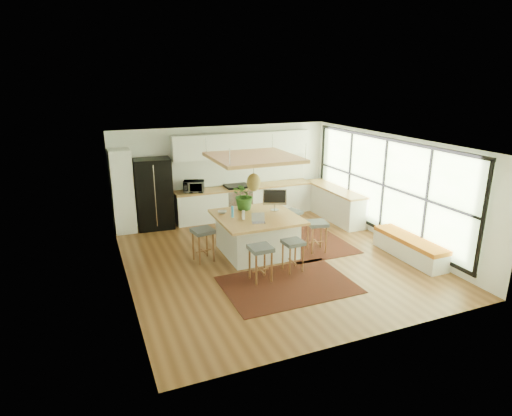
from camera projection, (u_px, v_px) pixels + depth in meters
name	position (u px, v px, depth m)	size (l,w,h in m)	color
floor	(272.00, 258.00, 9.97)	(7.00, 7.00, 0.00)	brown
ceiling	(273.00, 142.00, 9.18)	(7.00, 7.00, 0.00)	white
wall_back	(224.00, 172.00, 12.67)	(6.50, 6.50, 0.00)	white
wall_front	(368.00, 262.00, 6.48)	(6.50, 6.50, 0.00)	white
wall_left	(122.00, 220.00, 8.39)	(7.00, 7.00, 0.00)	white
wall_right	(390.00, 189.00, 10.76)	(7.00, 7.00, 0.00)	white
window_wall	(389.00, 187.00, 10.73)	(0.10, 6.20, 2.60)	black
pantry	(122.00, 191.00, 11.38)	(0.55, 0.60, 2.25)	white
back_counter_base	(245.00, 202.00, 12.85)	(4.20, 0.60, 0.88)	white
back_counter_top	(245.00, 187.00, 12.72)	(4.24, 0.64, 0.05)	#AF7A3E
backsplash	(241.00, 171.00, 12.85)	(4.20, 0.02, 0.80)	white
upper_cabinets	(243.00, 145.00, 12.48)	(4.20, 0.34, 0.70)	white
range	(237.00, 201.00, 12.75)	(0.76, 0.62, 1.00)	#A5A5AA
right_counter_base	(334.00, 204.00, 12.68)	(0.60, 2.50, 0.88)	white
right_counter_top	(335.00, 189.00, 12.54)	(0.64, 2.54, 0.05)	#AF7A3E
window_bench	(409.00, 248.00, 9.91)	(0.52, 2.00, 0.50)	white
ceiling_panel	(254.00, 169.00, 9.61)	(1.86, 1.86, 0.80)	#AF7A3E
rug_near	(288.00, 285.00, 8.67)	(2.60, 1.80, 0.01)	black
rug_right	(305.00, 240.00, 11.06)	(1.80, 2.60, 0.01)	black
fridge	(154.00, 195.00, 11.75)	(0.97, 0.76, 1.95)	black
island	(257.00, 234.00, 10.14)	(1.85, 1.85, 0.93)	#AF7A3E
stool_near_left	(261.00, 265.00, 8.76)	(0.45, 0.45, 0.76)	#45494D
stool_near_right	(293.00, 256.00, 9.21)	(0.42, 0.42, 0.70)	#45494D
stool_right_front	(317.00, 237.00, 10.25)	(0.45, 0.45, 0.76)	#45494D
stool_right_back	(291.00, 225.00, 11.15)	(0.43, 0.43, 0.73)	#45494D
stool_left_side	(203.00, 246.00, 9.73)	(0.45, 0.45, 0.77)	#45494D
laptop	(259.00, 218.00, 9.49)	(0.29, 0.31, 0.22)	#A5A5AA
monitor	(275.00, 200.00, 10.34)	(0.58, 0.21, 0.54)	#A5A5AA
microwave	(194.00, 185.00, 12.07)	(0.58, 0.32, 0.39)	#A5A5AA
island_plant	(245.00, 198.00, 10.43)	(0.67, 0.74, 0.58)	#1E4C19
island_bowl	(222.00, 212.00, 10.19)	(0.21, 0.21, 0.05)	white
island_bottle_0	(233.00, 213.00, 9.87)	(0.07, 0.07, 0.19)	#3AA3E8
island_bottle_1	(243.00, 216.00, 9.70)	(0.07, 0.07, 0.19)	silver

